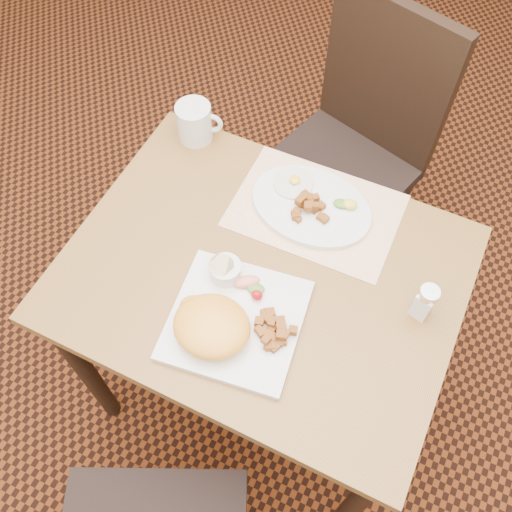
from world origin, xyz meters
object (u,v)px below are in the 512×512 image
object	(u,v)px
plate_square	(236,320)
salt_shaker	(425,302)
chair_far	(355,141)
coffee_mug	(195,122)
plate_oval	(311,206)
table	(262,293)

from	to	relation	value
plate_square	salt_shaker	bearing A→B (deg)	28.88
chair_far	coffee_mug	world-z (taller)	chair_far
plate_square	plate_oval	xyz separation A→B (m)	(0.03, 0.35, 0.00)
table	salt_shaker	world-z (taller)	salt_shaker
plate_oval	table	bearing A→B (deg)	-98.68
table	coffee_mug	world-z (taller)	coffee_mug
table	coffee_mug	distance (m)	0.48
coffee_mug	salt_shaker	bearing A→B (deg)	-19.58
chair_far	plate_square	size ratio (longest dim) A/B	3.46
plate_oval	salt_shaker	size ratio (longest dim) A/B	3.05
plate_square	coffee_mug	world-z (taller)	coffee_mug
chair_far	coffee_mug	xyz separation A→B (m)	(-0.35, -0.37, 0.26)
table	salt_shaker	bearing A→B (deg)	8.63
table	plate_oval	distance (m)	0.25
table	plate_oval	bearing A→B (deg)	81.32
plate_square	chair_far	bearing A→B (deg)	89.46
table	plate_oval	size ratio (longest dim) A/B	2.96
coffee_mug	plate_square	bearing A→B (deg)	-52.42
plate_oval	salt_shaker	bearing A→B (deg)	-25.81
plate_oval	salt_shaker	world-z (taller)	salt_shaker
plate_square	salt_shaker	distance (m)	0.41
plate_square	plate_oval	bearing A→B (deg)	85.40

